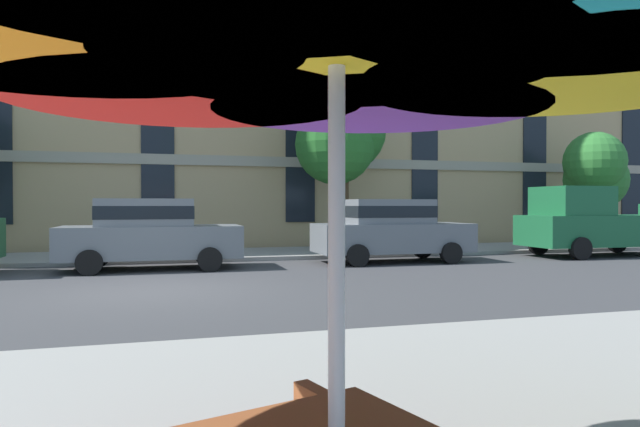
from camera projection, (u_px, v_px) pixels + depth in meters
ground_plane at (153, 291)px, 10.38m from camera, size 120.00×120.00×0.00m
sidewalk_far at (157, 256)px, 16.92m from camera, size 56.00×3.60×0.12m
apartment_building at (159, 27)px, 24.66m from camera, size 45.33×12.08×19.20m
sedan_gray at (150, 232)px, 13.89m from camera, size 4.40×1.98×1.78m
sedan_gray_midblock at (391, 229)px, 15.66m from camera, size 4.40×1.98×1.78m
pickup_green_midblock at (594, 224)px, 17.55m from camera, size 5.10×2.12×2.20m
street_tree_middle at (339, 138)px, 18.56m from camera, size 3.23×3.26×5.71m
street_tree_right at (595, 172)px, 21.13m from camera, size 2.85×2.84×4.38m
patio_umbrella at (337, 9)px, 1.90m from camera, size 3.62×3.36×2.56m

